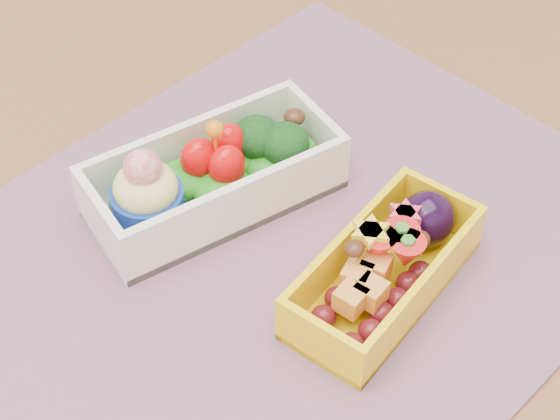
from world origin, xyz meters
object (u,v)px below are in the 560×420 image
table (302,299)px  bento_white (213,177)px  placemat (275,255)px  bento_yellow (387,267)px

table → bento_white: size_ratio=6.34×
placemat → bento_white: bento_white is taller
bento_white → bento_yellow: (0.06, -0.13, -0.00)m
bento_yellow → placemat: bearing=105.3°
bento_white → bento_yellow: bearing=-66.8°
placemat → bento_yellow: size_ratio=3.06×
placemat → bento_white: size_ratio=2.72×
table → bento_yellow: (0.01, -0.09, 0.12)m
table → bento_yellow: size_ratio=7.14×
placemat → bento_yellow: (0.05, -0.07, 0.02)m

